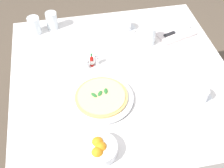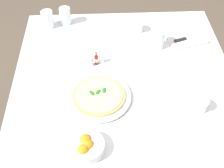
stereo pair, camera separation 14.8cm
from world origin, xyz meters
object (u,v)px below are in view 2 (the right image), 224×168
object	(u,v)px
pizza_plate	(99,97)
coffee_cup_left_edge	(199,105)
citrus_bowl	(86,146)
water_glass_near_right	(48,20)
napkin_folded	(187,40)
water_glass_far_left	(159,40)
pizza	(99,95)
dinner_knife	(188,38)
coffee_cup_center_back	(137,27)
hot_sauce_bottle	(96,59)
salt_shaker	(102,59)
pepper_shaker	(91,62)
water_glass_far_right	(65,17)

from	to	relation	value
pizza_plate	coffee_cup_left_edge	world-z (taller)	coffee_cup_left_edge
coffee_cup_left_edge	citrus_bowl	xyz separation A→B (m)	(-0.53, -0.20, -0.00)
water_glass_near_right	napkin_folded	xyz separation A→B (m)	(0.83, -0.18, -0.04)
water_glass_far_left	napkin_folded	xyz separation A→B (m)	(0.18, 0.04, -0.04)
coffee_cup_left_edge	pizza	bearing A→B (deg)	169.51
pizza	dinner_knife	distance (m)	0.67
pizza_plate	pizza	world-z (taller)	pizza
water_glass_far_left	citrus_bowl	size ratio (longest dim) A/B	0.75
coffee_cup_center_back	water_glass_far_left	world-z (taller)	water_glass_far_left
hot_sauce_bottle	coffee_cup_left_edge	bearing A→B (deg)	-34.97
water_glass_near_right	coffee_cup_center_back	bearing A→B (deg)	-7.41
salt_shaker	water_glass_far_left	bearing A→B (deg)	19.36
coffee_cup_center_back	coffee_cup_left_edge	xyz separation A→B (m)	(0.23, -0.62, 0.00)
water_glass_near_right	hot_sauce_bottle	bearing A→B (deg)	-50.11
coffee_cup_center_back	dinner_knife	world-z (taller)	coffee_cup_center_back
pizza_plate	coffee_cup_left_edge	distance (m)	0.48
water_glass_near_right	salt_shaker	bearing A→B (deg)	-46.70
water_glass_far_left	dinner_knife	bearing A→B (deg)	13.81
water_glass_near_right	salt_shaker	distance (m)	0.47
citrus_bowl	hot_sauce_bottle	xyz separation A→B (m)	(0.05, 0.53, 0.01)
coffee_cup_center_back	coffee_cup_left_edge	world-z (taller)	coffee_cup_left_edge
water_glass_far_left	napkin_folded	size ratio (longest dim) A/B	0.45
water_glass_far_left	water_glass_near_right	xyz separation A→B (m)	(-0.65, 0.23, -0.00)
pizza	hot_sauce_bottle	bearing A→B (deg)	92.32
coffee_cup_left_edge	pepper_shaker	world-z (taller)	coffee_cup_left_edge
hot_sauce_bottle	pepper_shaker	xyz separation A→B (m)	(-0.03, -0.01, -0.01)
coffee_cup_center_back	citrus_bowl	bearing A→B (deg)	-109.94
pizza	water_glass_far_right	bearing A→B (deg)	107.50
pizza	salt_shaker	xyz separation A→B (m)	(0.02, 0.26, 0.00)
hot_sauce_bottle	napkin_folded	bearing A→B (deg)	17.53
coffee_cup_left_edge	dinner_knife	xyz separation A→B (m)	(0.06, 0.50, -0.01)
pizza	water_glass_near_right	size ratio (longest dim) A/B	2.36
pizza_plate	dinner_knife	bearing A→B (deg)	38.41
water_glass_far_right	water_glass_near_right	size ratio (longest dim) A/B	1.00
hot_sauce_bottle	salt_shaker	xyz separation A→B (m)	(0.03, 0.01, -0.01)
dinner_knife	salt_shaker	xyz separation A→B (m)	(-0.51, -0.16, 0.00)
coffee_cup_left_edge	citrus_bowl	size ratio (longest dim) A/B	0.87
coffee_cup_left_edge	hot_sauce_bottle	world-z (taller)	hot_sauce_bottle
hot_sauce_bottle	water_glass_near_right	bearing A→B (deg)	129.89
napkin_folded	pizza_plate	bearing A→B (deg)	-158.53
pizza	coffee_cup_center_back	size ratio (longest dim) A/B	1.97
dinner_knife	hot_sauce_bottle	xyz separation A→B (m)	(-0.54, -0.17, 0.01)
coffee_cup_left_edge	dinner_knife	distance (m)	0.51
pizza_plate	water_glass_far_left	bearing A→B (deg)	47.23
coffee_cup_left_edge	citrus_bowl	world-z (taller)	coffee_cup_left_edge
pizza	hot_sauce_bottle	xyz separation A→B (m)	(-0.01, 0.25, 0.01)
coffee_cup_center_back	napkin_folded	xyz separation A→B (m)	(0.29, -0.11, -0.02)
water_glass_near_right	citrus_bowl	distance (m)	0.92
coffee_cup_center_back	salt_shaker	distance (m)	0.35
water_glass_far_right	dinner_knife	world-z (taller)	water_glass_far_right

